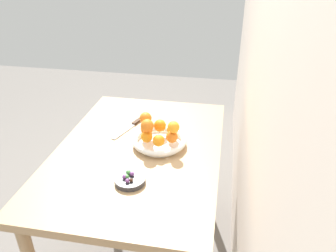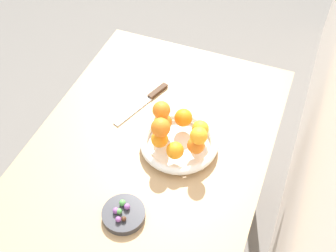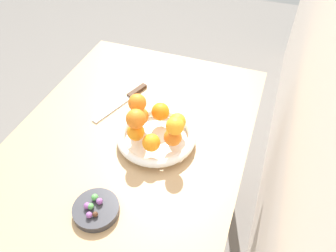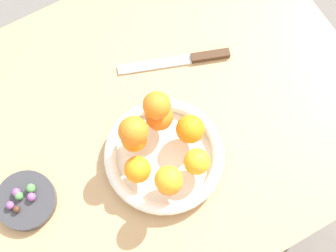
% 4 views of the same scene
% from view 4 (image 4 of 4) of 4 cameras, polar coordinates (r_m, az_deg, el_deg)
% --- Properties ---
extents(ground_plane, '(6.00, 6.00, 0.00)m').
position_cam_4_polar(ground_plane, '(1.84, -2.83, -8.44)').
color(ground_plane, slate).
extents(dining_table, '(1.10, 0.76, 0.74)m').
position_cam_4_polar(dining_table, '(1.21, -4.26, -2.16)').
color(dining_table, tan).
rests_on(dining_table, ground_plane).
extents(fruit_bowl, '(0.25, 0.25, 0.04)m').
position_cam_4_polar(fruit_bowl, '(1.09, -0.42, -3.33)').
color(fruit_bowl, white).
rests_on(fruit_bowl, dining_table).
extents(candy_dish, '(0.12, 0.12, 0.02)m').
position_cam_4_polar(candy_dish, '(1.11, -15.45, -7.98)').
color(candy_dish, '#333338').
rests_on(candy_dish, dining_table).
extents(orange_0, '(0.05, 0.05, 0.05)m').
position_cam_4_polar(orange_0, '(1.04, 3.23, -3.96)').
color(orange_0, orange).
rests_on(orange_0, fruit_bowl).
extents(orange_1, '(0.06, 0.06, 0.06)m').
position_cam_4_polar(orange_1, '(1.06, 2.47, -0.35)').
color(orange_1, orange).
rests_on(orange_1, fruit_bowl).
extents(orange_2, '(0.06, 0.06, 0.06)m').
position_cam_4_polar(orange_2, '(1.06, -0.99, 1.02)').
color(orange_2, orange).
rests_on(orange_2, fruit_bowl).
extents(orange_3, '(0.05, 0.05, 0.05)m').
position_cam_4_polar(orange_3, '(1.05, -3.69, -1.38)').
color(orange_3, orange).
rests_on(orange_3, fruit_bowl).
extents(orange_4, '(0.06, 0.06, 0.06)m').
position_cam_4_polar(orange_4, '(1.03, -3.40, -4.84)').
color(orange_4, orange).
rests_on(orange_4, fruit_bowl).
extents(orange_5, '(0.06, 0.06, 0.06)m').
position_cam_4_polar(orange_5, '(1.02, 0.13, -6.19)').
color(orange_5, orange).
rests_on(orange_5, fruit_bowl).
extents(orange_6, '(0.05, 0.05, 0.05)m').
position_cam_4_polar(orange_6, '(0.97, 0.06, -5.97)').
color(orange_6, orange).
rests_on(orange_6, orange_5).
extents(orange_7, '(0.06, 0.06, 0.06)m').
position_cam_4_polar(orange_7, '(1.01, -1.26, 2.31)').
color(orange_7, orange).
rests_on(orange_7, orange_2).
extents(orange_8, '(0.06, 0.06, 0.06)m').
position_cam_4_polar(orange_8, '(1.00, -3.87, -0.57)').
color(orange_8, orange).
rests_on(orange_8, orange_3).
extents(candy_ball_0, '(0.01, 0.01, 0.01)m').
position_cam_4_polar(candy_ball_0, '(1.10, -16.47, -8.84)').
color(candy_ball_0, '#472819').
rests_on(candy_ball_0, candy_dish).
extents(candy_ball_1, '(0.02, 0.02, 0.02)m').
position_cam_4_polar(candy_ball_1, '(1.10, -14.96, -6.68)').
color(candy_ball_1, '#4C9947').
rests_on(candy_ball_1, candy_dish).
extents(candy_ball_2, '(0.02, 0.02, 0.02)m').
position_cam_4_polar(candy_ball_2, '(1.10, -16.19, -7.45)').
color(candy_ball_2, '#4C9947').
rests_on(candy_ball_2, candy_dish).
extents(candy_ball_3, '(0.02, 0.02, 0.02)m').
position_cam_4_polar(candy_ball_3, '(1.10, -17.10, -8.40)').
color(candy_ball_3, '#8C4C99').
rests_on(candy_ball_3, candy_dish).
extents(candy_ball_4, '(0.02, 0.02, 0.02)m').
position_cam_4_polar(candy_ball_4, '(1.10, -16.47, -7.07)').
color(candy_ball_4, '#8C4C99').
rests_on(candy_ball_4, candy_dish).
extents(candy_ball_5, '(0.02, 0.02, 0.02)m').
position_cam_4_polar(candy_ball_5, '(1.09, -14.89, -7.60)').
color(candy_ball_5, '#8C4C99').
rests_on(candy_ball_5, candy_dish).
extents(knife, '(0.25, 0.11, 0.01)m').
position_cam_4_polar(knife, '(1.19, 1.80, 7.33)').
color(knife, '#3F2819').
rests_on(knife, dining_table).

